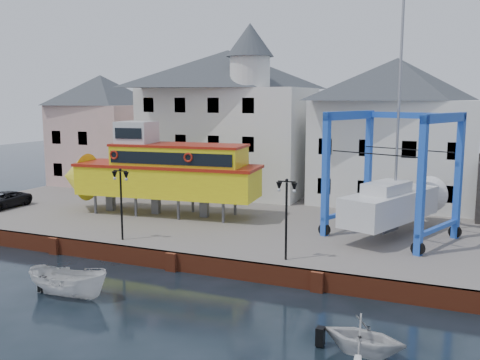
% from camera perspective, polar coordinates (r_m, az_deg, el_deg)
% --- Properties ---
extents(ground, '(140.00, 140.00, 0.00)m').
position_cam_1_polar(ground, '(29.35, -7.25, -9.57)').
color(ground, black).
rests_on(ground, ground).
extents(hardstanding, '(44.00, 22.00, 1.00)m').
position_cam_1_polar(hardstanding, '(38.75, 0.95, -4.20)').
color(hardstanding, slate).
rests_on(hardstanding, ground).
extents(quay_wall, '(44.00, 0.47, 1.00)m').
position_cam_1_polar(quay_wall, '(29.28, -7.16, -8.58)').
color(quay_wall, maroon).
rests_on(quay_wall, ground).
extents(building_pink, '(8.00, 7.00, 10.30)m').
position_cam_1_polar(building_pink, '(52.98, -14.49, 5.20)').
color(building_pink, '#D7A7A2').
rests_on(building_pink, hardstanding).
extents(building_white_main, '(14.00, 8.30, 14.00)m').
position_cam_1_polar(building_white_main, '(46.51, -1.19, 6.49)').
color(building_white_main, white).
rests_on(building_white_main, hardstanding).
extents(building_white_right, '(12.00, 8.00, 11.20)m').
position_cam_1_polar(building_white_right, '(43.39, 16.18, 5.00)').
color(building_white_right, white).
rests_on(building_white_right, hardstanding).
extents(lamp_post_left, '(1.12, 0.32, 4.20)m').
position_cam_1_polar(lamp_post_left, '(31.46, -12.61, -0.63)').
color(lamp_post_left, black).
rests_on(lamp_post_left, hardstanding).
extents(lamp_post_right, '(1.12, 0.32, 4.20)m').
position_cam_1_polar(lamp_post_right, '(26.97, 4.98, -2.00)').
color(lamp_post_right, black).
rests_on(lamp_post_right, hardstanding).
extents(tour_boat, '(15.30, 5.03, 6.54)m').
position_cam_1_polar(tour_boat, '(38.19, -8.97, 0.97)').
color(tour_boat, '#59595E').
rests_on(tour_boat, hardstanding).
extents(travel_lift, '(8.01, 9.65, 14.21)m').
position_cam_1_polar(travel_lift, '(33.47, 16.45, -1.62)').
color(travel_lift, blue).
rests_on(travel_lift, hardstanding).
extents(van, '(2.02, 4.30, 1.19)m').
position_cam_1_polar(van, '(43.91, -23.95, -1.96)').
color(van, black).
rests_on(van, hardstanding).
extents(motorboat_a, '(4.27, 1.84, 1.61)m').
position_cam_1_polar(motorboat_a, '(26.75, -17.74, -11.78)').
color(motorboat_a, silver).
rests_on(motorboat_a, ground).
extents(motorboat_c, '(3.33, 2.98, 1.59)m').
position_cam_1_polar(motorboat_c, '(20.84, 13.00, -17.67)').
color(motorboat_c, silver).
rests_on(motorboat_c, ground).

